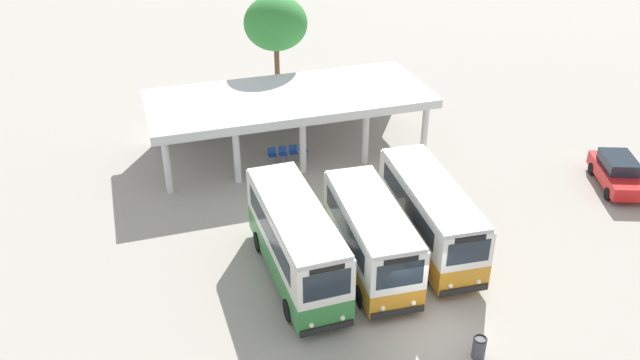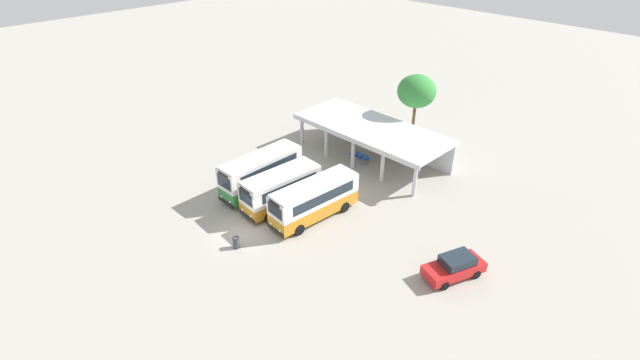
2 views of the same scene
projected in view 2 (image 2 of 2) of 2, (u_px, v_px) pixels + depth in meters
ground_plane at (246, 231)px, 36.06m from camera, size 180.00×180.00×0.00m
city_bus_nearest_orange at (261, 172)px, 40.25m from camera, size 2.40×7.84×3.43m
city_bus_second_in_row at (281, 188)px, 38.18m from camera, size 2.65×7.04×3.16m
city_bus_middle_cream at (314, 199)px, 36.79m from camera, size 2.69×7.86×3.16m
parked_car_flank at (455, 266)px, 31.34m from camera, size 3.12×4.57×1.62m
terminal_canopy at (376, 132)px, 45.37m from camera, size 15.44×6.43×3.40m
waiting_chair_end_by_column at (353, 153)px, 46.22m from camera, size 0.45×0.45×0.86m
waiting_chair_second_from_end at (357, 155)px, 45.83m from camera, size 0.45×0.45×0.86m
waiting_chair_middle_seat at (362, 157)px, 45.46m from camera, size 0.45×0.45×0.86m
waiting_chair_fourth_seat at (367, 159)px, 45.14m from camera, size 0.45×0.45×0.86m
roadside_tree_behind_canopy at (417, 91)px, 46.43m from camera, size 3.88×3.88×7.35m
litter_bin_apron at (236, 242)px, 34.14m from camera, size 0.49×0.49×0.90m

